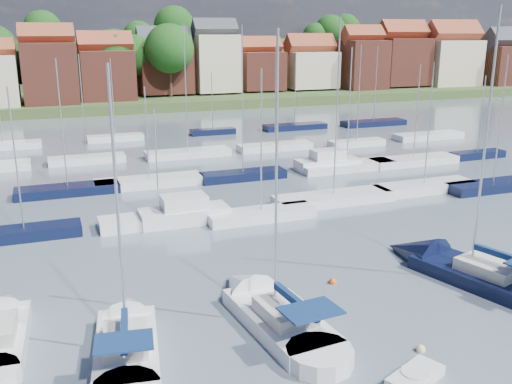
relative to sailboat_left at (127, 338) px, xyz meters
name	(u,v)px	position (x,y,z in m)	size (l,w,h in m)	color
ground	(189,164)	(12.18, 36.84, -0.36)	(260.00, 260.00, 0.00)	#495764
sailboat_left	(127,338)	(0.00, 0.00, 0.00)	(4.32, 10.95, 14.53)	silver
sailboat_centre	(267,309)	(7.38, 0.37, -0.01)	(4.32, 12.09, 16.07)	silver
sailboat_navy	(455,268)	(20.39, 1.34, -0.01)	(6.73, 13.02, 17.40)	black
sailboat_far	(1,331)	(-5.77, 2.86, -0.02)	(3.19, 10.10, 13.28)	silver
tender	(415,377)	(11.22, -7.43, -0.12)	(3.11, 2.34, 0.61)	silver
buoy_c	(338,351)	(9.30, -4.04, -0.36)	(0.54, 0.54, 0.54)	#D85914
buoy_d	(421,351)	(12.94, -5.46, -0.36)	(0.46, 0.46, 0.46)	beige
buoy_e	(333,283)	(12.58, 2.72, -0.36)	(0.47, 0.47, 0.47)	#D85914
marina_field	(217,168)	(14.09, 31.99, 0.07)	(79.62, 41.41, 15.93)	silver
far_shore_town	(111,71)	(14.41, 129.51, 4.25)	(212.46, 90.00, 22.27)	#3F4D26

